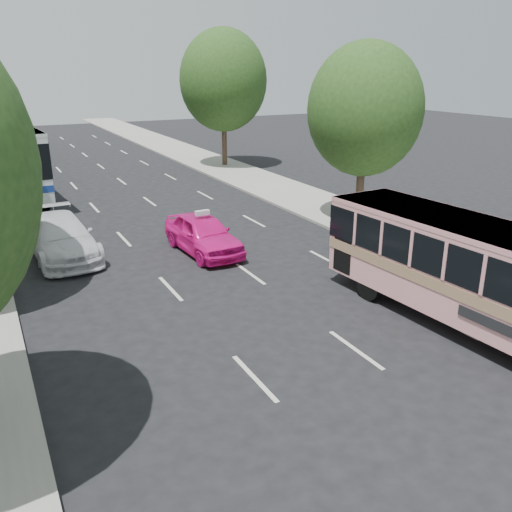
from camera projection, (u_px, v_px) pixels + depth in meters
ground at (282, 326)px, 15.05m from camera, size 120.00×120.00×0.00m
sidewalk_right at (243, 175)px, 35.48m from camera, size 4.00×90.00×0.12m
tree_right_near at (367, 105)px, 23.78m from camera, size 5.10×5.10×7.95m
tree_right_far at (225, 77)px, 37.02m from camera, size 6.00×6.00×9.35m
pink_bus at (472, 265)px, 14.46m from camera, size 2.97×9.31×2.92m
pink_taxi at (203, 234)px, 20.78m from camera, size 2.01×4.47×1.49m
white_pickup at (61, 237)px, 20.29m from camera, size 2.41×5.41×1.54m
taxi_roof_sign at (202, 213)px, 20.50m from camera, size 0.56×0.21×0.18m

